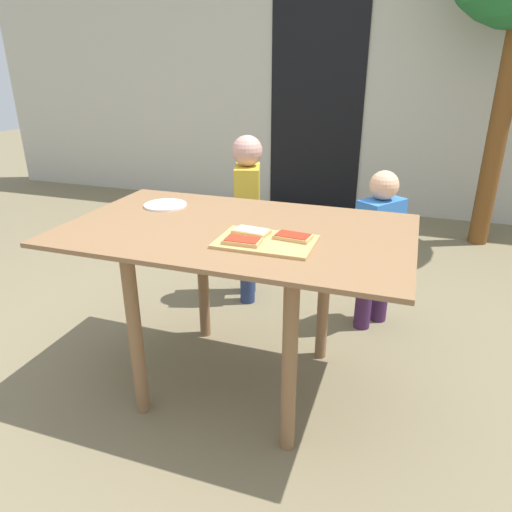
{
  "coord_description": "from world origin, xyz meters",
  "views": [
    {
      "loc": [
        0.66,
        -1.69,
        1.39
      ],
      "look_at": [
        0.08,
        0.0,
        0.65
      ],
      "focal_mm": 32.7,
      "sensor_mm": 36.0,
      "label": 1
    }
  ],
  "objects_px": {
    "pizza_slice_far_right": "(293,237)",
    "plate_white_left": "(165,205)",
    "child_right": "(378,243)",
    "pizza_slice_near_left": "(242,241)",
    "pizza_slice_far_left": "(251,232)",
    "child_left": "(248,209)",
    "cutting_board": "(266,242)",
    "dining_table": "(237,255)"
  },
  "relations": [
    {
      "from": "child_left",
      "to": "cutting_board",
      "type": "bearing_deg",
      "value": -66.37
    },
    {
      "from": "dining_table",
      "to": "child_right",
      "type": "xyz_separation_m",
      "value": [
        0.52,
        0.74,
        -0.15
      ]
    },
    {
      "from": "pizza_slice_near_left",
      "to": "child_right",
      "type": "bearing_deg",
      "value": 65.01
    },
    {
      "from": "pizza_slice_far_right",
      "to": "plate_white_left",
      "type": "height_order",
      "value": "pizza_slice_far_right"
    },
    {
      "from": "dining_table",
      "to": "child_right",
      "type": "bearing_deg",
      "value": 54.6
    },
    {
      "from": "cutting_board",
      "to": "pizza_slice_far_right",
      "type": "xyz_separation_m",
      "value": [
        0.09,
        0.05,
        0.01
      ]
    },
    {
      "from": "child_left",
      "to": "dining_table",
      "type": "bearing_deg",
      "value": -73.05
    },
    {
      "from": "pizza_slice_far_right",
      "to": "pizza_slice_near_left",
      "type": "xyz_separation_m",
      "value": [
        -0.16,
        -0.1,
        0.0
      ]
    },
    {
      "from": "pizza_slice_near_left",
      "to": "child_right",
      "type": "relative_size",
      "value": 0.16
    },
    {
      "from": "dining_table",
      "to": "plate_white_left",
      "type": "relative_size",
      "value": 7.11
    },
    {
      "from": "pizza_slice_far_right",
      "to": "plate_white_left",
      "type": "distance_m",
      "value": 0.74
    },
    {
      "from": "child_right",
      "to": "pizza_slice_far_right",
      "type": "bearing_deg",
      "value": -107.98
    },
    {
      "from": "pizza_slice_far_right",
      "to": "child_left",
      "type": "relative_size",
      "value": 0.14
    },
    {
      "from": "dining_table",
      "to": "pizza_slice_near_left",
      "type": "bearing_deg",
      "value": -63.3
    },
    {
      "from": "pizza_slice_near_left",
      "to": "child_right",
      "type": "distance_m",
      "value": 1.06
    },
    {
      "from": "plate_white_left",
      "to": "pizza_slice_far_right",
      "type": "bearing_deg",
      "value": -21.05
    },
    {
      "from": "dining_table",
      "to": "cutting_board",
      "type": "height_order",
      "value": "cutting_board"
    },
    {
      "from": "dining_table",
      "to": "pizza_slice_near_left",
      "type": "relative_size",
      "value": 10.16
    },
    {
      "from": "pizza_slice_far_left",
      "to": "pizza_slice_near_left",
      "type": "bearing_deg",
      "value": -88.72
    },
    {
      "from": "cutting_board",
      "to": "child_right",
      "type": "distance_m",
      "value": 0.98
    },
    {
      "from": "pizza_slice_near_left",
      "to": "cutting_board",
      "type": "bearing_deg",
      "value": 37.19
    },
    {
      "from": "pizza_slice_far_left",
      "to": "child_left",
      "type": "relative_size",
      "value": 0.14
    },
    {
      "from": "cutting_board",
      "to": "pizza_slice_far_right",
      "type": "distance_m",
      "value": 0.1
    },
    {
      "from": "pizza_slice_near_left",
      "to": "plate_white_left",
      "type": "xyz_separation_m",
      "value": [
        -0.53,
        0.37,
        -0.02
      ]
    },
    {
      "from": "cutting_board",
      "to": "pizza_slice_far_right",
      "type": "relative_size",
      "value": 2.48
    },
    {
      "from": "pizza_slice_far_left",
      "to": "child_right",
      "type": "xyz_separation_m",
      "value": [
        0.43,
        0.82,
        -0.29
      ]
    },
    {
      "from": "plate_white_left",
      "to": "cutting_board",
      "type": "bearing_deg",
      "value": -27.7
    },
    {
      "from": "pizza_slice_far_left",
      "to": "plate_white_left",
      "type": "bearing_deg",
      "value": 153.41
    },
    {
      "from": "child_right",
      "to": "cutting_board",
      "type": "bearing_deg",
      "value": -112.37
    },
    {
      "from": "plate_white_left",
      "to": "child_right",
      "type": "xyz_separation_m",
      "value": [
        0.96,
        0.55,
        -0.27
      ]
    },
    {
      "from": "pizza_slice_near_left",
      "to": "child_left",
      "type": "relative_size",
      "value": 0.14
    },
    {
      "from": "pizza_slice_far_right",
      "to": "cutting_board",
      "type": "bearing_deg",
      "value": -151.88
    },
    {
      "from": "cutting_board",
      "to": "pizza_slice_far_right",
      "type": "bearing_deg",
      "value": 28.12
    },
    {
      "from": "dining_table",
      "to": "pizza_slice_near_left",
      "type": "height_order",
      "value": "pizza_slice_near_left"
    },
    {
      "from": "pizza_slice_far_right",
      "to": "child_left",
      "type": "distance_m",
      "value": 1.06
    },
    {
      "from": "pizza_slice_far_left",
      "to": "cutting_board",
      "type": "bearing_deg",
      "value": -34.79
    },
    {
      "from": "pizza_slice_far_right",
      "to": "plate_white_left",
      "type": "bearing_deg",
      "value": 158.95
    },
    {
      "from": "pizza_slice_near_left",
      "to": "pizza_slice_far_left",
      "type": "xyz_separation_m",
      "value": [
        -0.0,
        0.11,
        0.0
      ]
    },
    {
      "from": "pizza_slice_near_left",
      "to": "child_left",
      "type": "distance_m",
      "value": 1.09
    },
    {
      "from": "pizza_slice_near_left",
      "to": "pizza_slice_far_right",
      "type": "bearing_deg",
      "value": 32.38
    },
    {
      "from": "pizza_slice_far_left",
      "to": "pizza_slice_far_right",
      "type": "bearing_deg",
      "value": -1.27
    },
    {
      "from": "cutting_board",
      "to": "pizza_slice_near_left",
      "type": "distance_m",
      "value": 0.09
    }
  ]
}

